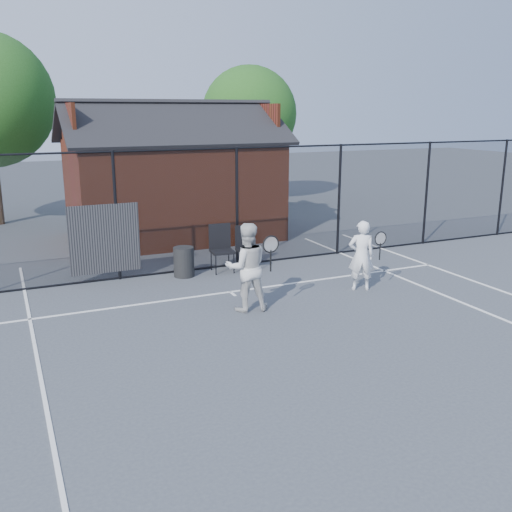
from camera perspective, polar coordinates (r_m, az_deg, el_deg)
name	(u,v)px	position (r m, az deg, el deg)	size (l,w,h in m)	color
ground	(295,341)	(9.97, 3.89, -8.48)	(80.00, 80.00, 0.00)	#42464B
court_lines	(336,372)	(8.92, 7.97, -11.40)	(11.02, 18.00, 0.01)	white
fence	(187,213)	(13.90, -6.90, 4.25)	(22.04, 3.00, 3.00)	black
clubhouse	(173,186)	(17.90, -8.34, 6.97)	(6.50, 4.36, 4.19)	maroon
tree_right	(249,114)	(24.64, -0.68, 14.00)	(3.97, 3.97, 5.70)	#2F1E13
player_front	(361,255)	(12.69, 10.50, 0.06)	(0.75, 0.61, 1.56)	white
player_back	(247,267)	(11.16, -0.94, -1.12)	(1.01, 0.81, 1.76)	silver
chair_left	(248,248)	(14.22, -0.79, 0.79)	(0.51, 0.53, 1.05)	black
chair_right	(222,249)	(13.95, -3.39, 0.67)	(0.54, 0.57, 1.13)	black
waste_bin	(184,262)	(13.70, -7.23, -0.58)	(0.49, 0.49, 0.72)	#242424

